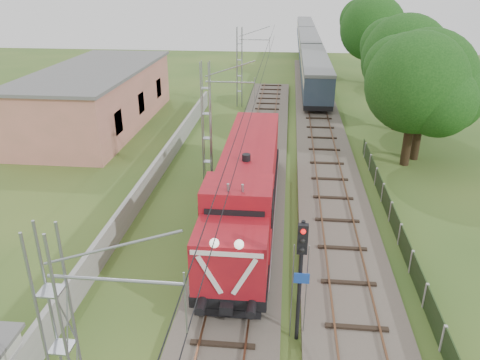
# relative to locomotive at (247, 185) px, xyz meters

# --- Properties ---
(ground) EXTENTS (140.00, 140.00, 0.00)m
(ground) POSITION_rel_locomotive_xyz_m (0.00, -7.06, -2.27)
(ground) COLOR #294D1C
(ground) RESTS_ON ground
(track_main) EXTENTS (4.20, 70.00, 0.45)m
(track_main) POSITION_rel_locomotive_xyz_m (0.00, -0.06, -2.08)
(track_main) COLOR #6B6054
(track_main) RESTS_ON ground
(track_side) EXTENTS (4.20, 80.00, 0.45)m
(track_side) POSITION_rel_locomotive_xyz_m (5.00, 12.94, -2.08)
(track_side) COLOR #6B6054
(track_side) RESTS_ON ground
(catenary) EXTENTS (3.31, 70.00, 8.00)m
(catenary) POSITION_rel_locomotive_xyz_m (-2.95, 4.94, 1.78)
(catenary) COLOR gray
(catenary) RESTS_ON ground
(boundary_wall) EXTENTS (0.25, 40.00, 1.50)m
(boundary_wall) POSITION_rel_locomotive_xyz_m (-6.50, 4.94, -1.52)
(boundary_wall) COLOR #9E9E99
(boundary_wall) RESTS_ON ground
(station_building) EXTENTS (8.40, 20.40, 5.22)m
(station_building) POSITION_rel_locomotive_xyz_m (-15.00, 16.94, 0.37)
(station_building) COLOR tan
(station_building) RESTS_ON ground
(fence) EXTENTS (0.12, 32.00, 1.20)m
(fence) POSITION_rel_locomotive_xyz_m (8.00, -4.06, -1.67)
(fence) COLOR black
(fence) RESTS_ON ground
(locomotive) EXTENTS (3.04, 17.36, 4.41)m
(locomotive) POSITION_rel_locomotive_xyz_m (0.00, 0.00, 0.00)
(locomotive) COLOR black
(locomotive) RESTS_ON ground
(coach_rake) EXTENTS (2.98, 66.55, 3.45)m
(coach_rake) POSITION_rel_locomotive_xyz_m (5.00, 54.74, 0.22)
(coach_rake) COLOR black
(coach_rake) RESTS_ON ground
(signal_post) EXTENTS (0.56, 0.44, 5.11)m
(signal_post) POSITION_rel_locomotive_xyz_m (2.71, -9.02, 1.25)
(signal_post) COLOR black
(signal_post) RESTS_ON ground
(tree_a) EXTENTS (7.30, 6.95, 9.46)m
(tree_a) POSITION_rel_locomotive_xyz_m (10.77, 9.80, 3.63)
(tree_a) COLOR #322214
(tree_a) RESTS_ON ground
(tree_b) EXTENTS (7.33, 6.98, 9.50)m
(tree_b) POSITION_rel_locomotive_xyz_m (11.73, 11.07, 3.66)
(tree_b) COLOR #322214
(tree_b) RESTS_ON ground
(tree_c) EXTENTS (7.65, 7.29, 9.92)m
(tree_c) POSITION_rel_locomotive_xyz_m (11.80, 18.40, 3.92)
(tree_c) COLOR #322214
(tree_c) RESTS_ON ground
(tree_d) EXTENTS (8.21, 7.82, 10.64)m
(tree_d) POSITION_rel_locomotive_xyz_m (12.06, 37.94, 4.37)
(tree_d) COLOR #322214
(tree_d) RESTS_ON ground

